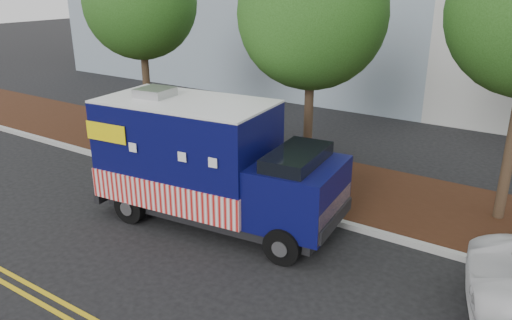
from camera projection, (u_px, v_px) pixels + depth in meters
The scene contains 9 objects.
ground at pixel (208, 215), 13.02m from camera, with size 120.00×120.00×0.00m, color black.
curb at pixel (239, 195), 14.09m from camera, with size 120.00×0.18×0.15m, color #9E9E99.
mulch_strip at pixel (278, 172), 15.73m from camera, with size 120.00×4.00×0.15m, color black.
centerline_near at pixel (61, 302), 9.55m from camera, with size 120.00×0.10×0.01m, color gold.
centerline_far at pixel (50, 309), 9.35m from camera, with size 120.00×0.10×0.01m, color gold.
tree_a at pixel (140, 3), 16.67m from camera, with size 3.80×3.80×6.97m.
tree_b at pixel (312, 14), 13.51m from camera, with size 4.11×4.11×6.97m.
sign_post at pixel (182, 139), 15.26m from camera, with size 0.06×0.06×2.40m, color #473828.
food_truck at pixel (206, 165), 12.32m from camera, with size 6.42×2.96×3.27m.
Camera 1 is at (7.57, -9.04, 5.84)m, focal length 35.00 mm.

